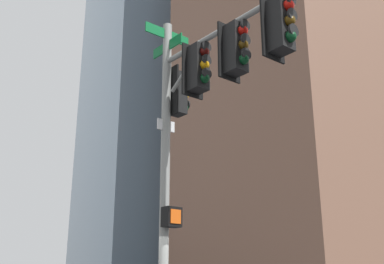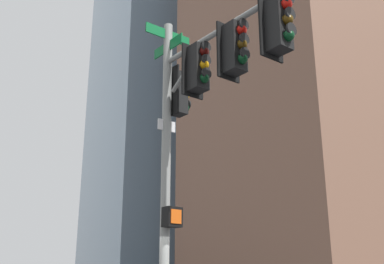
% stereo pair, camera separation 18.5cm
% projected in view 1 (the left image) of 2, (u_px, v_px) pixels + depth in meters
% --- Properties ---
extents(signal_pole_assembly, '(4.37, 1.70, 7.35)m').
position_uv_depth(signal_pole_assembly, '(202.00, 98.00, 9.67)').
color(signal_pole_assembly, gray).
rests_on(signal_pole_assembly, ground_plane).
extents(building_brick_midblock, '(20.55, 14.84, 43.77)m').
position_uv_depth(building_brick_midblock, '(274.00, 96.00, 54.10)').
color(building_brick_midblock, '#4C3328').
rests_on(building_brick_midblock, ground_plane).
extents(building_glass_tower, '(26.32, 25.09, 70.20)m').
position_uv_depth(building_glass_tower, '(180.00, 53.00, 72.85)').
color(building_glass_tower, '#7A99B2').
rests_on(building_glass_tower, ground_plane).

